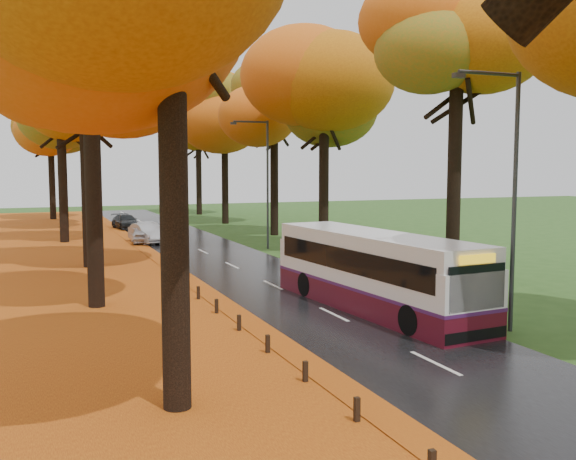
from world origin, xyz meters
TOP-DOWN VIEW (x-y plane):
  - road at (0.00, 25.00)m, footprint 6.50×90.00m
  - centre_line at (0.00, 25.00)m, footprint 0.12×90.00m
  - leaf_verge at (-9.00, 25.00)m, footprint 12.00×90.00m
  - leaf_drift at (-3.05, 25.00)m, footprint 0.90×90.00m
  - trees_left at (-7.18, 27.06)m, footprint 9.20×74.00m
  - trees_right at (7.19, 26.91)m, footprint 9.30×74.20m
  - bollard_row at (-3.70, 4.70)m, footprint 0.11×23.51m
  - streetlamp_near at (3.95, 8.00)m, footprint 2.45×0.18m
  - streetlamp_mid at (3.95, 30.00)m, footprint 2.45×0.18m
  - streetlamp_far at (3.95, 52.00)m, footprint 2.45×0.18m
  - bus at (1.70, 12.22)m, footprint 3.24×10.61m
  - car_white at (-2.35, 36.24)m, footprint 2.47×4.63m
  - car_silver at (-2.35, 35.63)m, footprint 2.14×4.24m
  - car_dark at (-2.27, 46.49)m, footprint 2.20×4.23m

SIDE VIEW (x-z plane):
  - leaf_verge at x=-9.00m, z-range 0.00..0.02m
  - road at x=0.00m, z-range 0.00..0.04m
  - leaf_drift at x=-3.05m, z-range 0.04..0.05m
  - centre_line at x=0.00m, z-range 0.04..0.05m
  - bollard_row at x=-3.70m, z-range 0.00..0.52m
  - car_dark at x=-2.27m, z-range 0.04..1.21m
  - car_silver at x=-2.35m, z-range 0.04..1.37m
  - car_white at x=-2.35m, z-range 0.04..1.54m
  - bus at x=1.70m, z-range 0.11..2.86m
  - streetlamp_near at x=3.95m, z-range 0.71..8.71m
  - streetlamp_mid at x=3.95m, z-range 0.71..8.71m
  - streetlamp_far at x=3.95m, z-range 0.71..8.71m
  - trees_left at x=-7.18m, z-range 2.59..16.48m
  - trees_right at x=7.19m, z-range 2.71..16.67m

